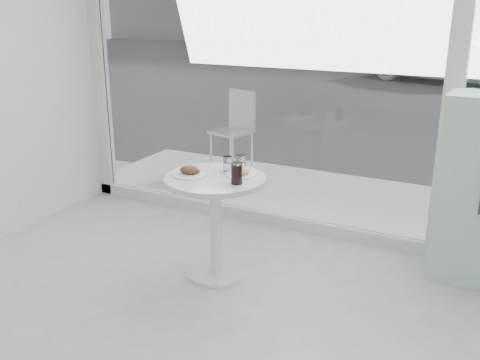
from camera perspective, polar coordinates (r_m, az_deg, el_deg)
The scene contains 11 objects.
storefront at distance 4.38m, azimuth 11.39°, elevation 15.11°, with size 5.00×0.14×3.00m.
main_table at distance 3.84m, azimuth -2.63°, elevation -2.77°, with size 0.72×0.72×0.77m.
patio_deck at distance 5.51m, azimuth 11.89°, elevation -2.34°, with size 5.60×1.60×0.05m, color silver.
street at distance 17.36m, azimuth 23.05°, elevation 10.49°, with size 40.00×24.00×0.00m, color #373737.
patio_chair at distance 6.27m, azimuth -0.44°, elevation 5.86°, with size 0.49×0.49×0.93m.
car_white at distance 14.88m, azimuth 21.39°, elevation 12.63°, with size 1.83×4.54×1.55m, color silver.
plate_fritter at distance 3.79m, azimuth -5.34°, elevation 0.86°, with size 0.24×0.24×0.07m.
plate_donut at distance 3.78m, azimuth 0.10°, elevation 0.77°, with size 0.21×0.21×0.05m.
water_tumbler_a at distance 3.87m, azimuth -1.30°, elevation 1.65°, with size 0.07×0.07×0.11m.
water_tumbler_b at distance 3.88m, azimuth 0.08°, elevation 1.72°, with size 0.07×0.07×0.12m.
cola_glass at distance 3.59m, azimuth -0.36°, elevation 0.68°, with size 0.08×0.08×0.15m.
Camera 1 is at (1.28, -1.21, 1.93)m, focal length 40.00 mm.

